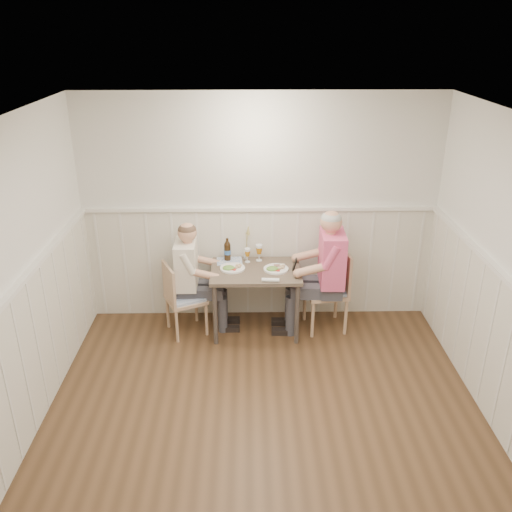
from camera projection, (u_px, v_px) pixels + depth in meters
The scene contains 16 objects.
ground_plane at pixel (266, 443), 4.54m from camera, with size 4.50×4.50×0.00m, color #452F1B.
room_shell at pixel (267, 281), 3.94m from camera, with size 4.04×4.54×2.60m.
wainscot at pixel (264, 329), 4.90m from camera, with size 4.00×4.49×1.34m.
dining_table at pixel (256, 278), 5.97m from camera, with size 0.98×0.70×0.75m.
chair_right at pixel (331, 287), 6.08m from camera, with size 0.50×0.50×0.94m.
chair_left at pixel (181, 296), 5.98m from camera, with size 0.53×0.53×0.85m.
man_in_pink at pixel (326, 282), 5.97m from camera, with size 0.68×0.47×1.46m.
diner_cream at pixel (191, 285), 6.04m from camera, with size 0.60×0.42×1.30m.
plate_man at pixel (275, 268), 5.91m from camera, with size 0.27×0.27×0.07m.
plate_diner at pixel (231, 267), 5.93m from camera, with size 0.28×0.28×0.07m.
beer_glass_a at pixel (259, 250), 6.10m from camera, with size 0.08×0.08×0.19m.
beer_glass_b at pixel (247, 253), 6.07m from camera, with size 0.07×0.07×0.17m.
beer_bottle at pixel (227, 251), 6.11m from camera, with size 0.07×0.07×0.27m.
rolled_napkin at pixel (270, 280), 5.65m from camera, with size 0.19×0.06×0.04m.
grass_vase at pixel (246, 244), 6.12m from camera, with size 0.05×0.05×0.42m.
gingham_mat at pixel (229, 261), 6.13m from camera, with size 0.30×0.25×0.01m.
Camera 1 is at (-0.14, -3.53, 3.26)m, focal length 38.00 mm.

